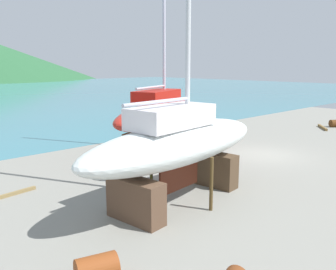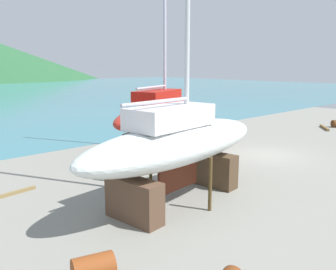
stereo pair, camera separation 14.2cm
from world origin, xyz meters
name	(u,v)px [view 1 (the left image)]	position (x,y,z in m)	size (l,w,h in m)	color
ground_plane	(325,168)	(0.00, -3.38, 0.00)	(47.68, 47.68, 0.00)	gray
sailboat_large_starboard	(160,114)	(-3.55, 4.42, 2.11)	(9.05, 5.44, 13.35)	brown
sailboat_mid_port	(179,143)	(-8.07, -1.58, 2.13)	(9.00, 3.50, 15.86)	#4C3826
worker	(120,162)	(-8.35, 1.57, 0.86)	(0.49, 0.47, 1.67)	#2D438C
barrel_tar_black	(97,269)	(-12.84, -3.79, 0.31)	(0.63, 0.63, 0.92)	brown
barrel_ochre	(335,123)	(11.87, 1.02, 0.29)	(0.58, 0.58, 0.78)	#532F13
timber_short_cross	(9,195)	(-12.39, 3.03, 0.06)	(2.14, 0.12, 0.13)	olive
timber_long_aft	(322,127)	(10.42, 1.36, 0.09)	(2.18, 0.16, 0.18)	brown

